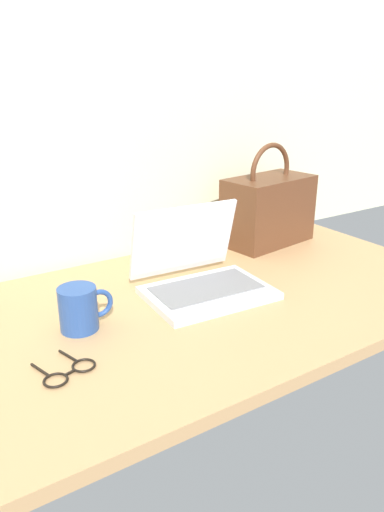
{
  "coord_description": "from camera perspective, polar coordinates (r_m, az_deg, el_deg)",
  "views": [
    {
      "loc": [
        -0.54,
        -0.92,
        0.56
      ],
      "look_at": [
        0.05,
        0.0,
        0.15
      ],
      "focal_mm": 33.9,
      "sensor_mm": 36.0,
      "label": 1
    }
  ],
  "objects": [
    {
      "name": "desk",
      "position": [
        1.2,
        -2.03,
        -6.52
      ],
      "size": [
        1.6,
        0.76,
        0.03
      ],
      "color": "tan",
      "rests_on": "ground"
    },
    {
      "name": "laptop",
      "position": [
        1.25,
        0.94,
        -2.11
      ],
      "size": [
        0.32,
        0.29,
        0.21
      ],
      "color": "silver",
      "rests_on": "desk"
    },
    {
      "name": "eyeglasses",
      "position": [
        0.97,
        -14.34,
        -13.1
      ],
      "size": [
        0.12,
        0.13,
        0.01
      ],
      "color": "black",
      "rests_on": "desk"
    },
    {
      "name": "handbag",
      "position": [
        1.62,
        8.98,
        5.54
      ],
      "size": [
        0.32,
        0.2,
        0.33
      ],
      "color": "#59331E",
      "rests_on": "desk"
    },
    {
      "name": "coffee_mug",
      "position": [
        1.09,
        -13.12,
        -5.99
      ],
      "size": [
        0.12,
        0.08,
        0.1
      ],
      "color": "#26478C",
      "rests_on": "desk"
    }
  ]
}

